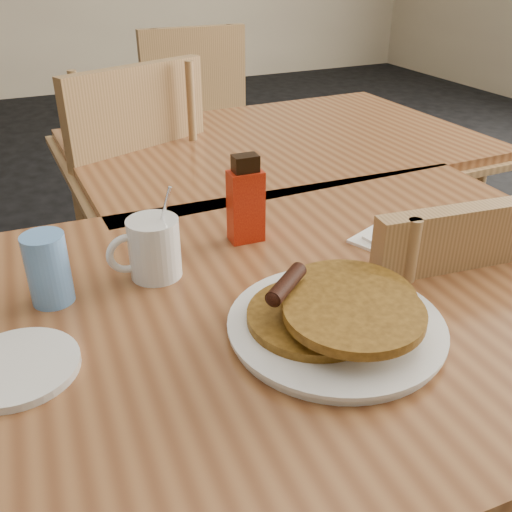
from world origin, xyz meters
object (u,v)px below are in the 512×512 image
Objects in this scene: chair_neighbor_far at (205,131)px; blue_tumbler at (48,269)px; main_table at (287,318)px; coffee_mug at (153,247)px; syrup_bottle at (246,202)px; chair_main_far at (156,215)px; neighbor_table at (277,153)px; chair_neighbor_near at (419,340)px; pancake_plate at (336,318)px.

chair_neighbor_far is 1.55m from blue_tumbler.
main_table is 1.43× the size of chair_neighbor_far.
syrup_bottle is (0.20, 0.06, 0.02)m from coffee_mug.
chair_main_far is 8.26× the size of blue_tumbler.
neighbor_table is at bearing 61.05° from syrup_bottle.
chair_neighbor_near is at bearing 9.25° from main_table.
blue_tumbler is (-0.37, -0.07, -0.02)m from syrup_bottle.
chair_neighbor_near reaches higher than pancake_plate.
neighbor_table is at bearing 64.72° from main_table.
neighbor_table is at bearing 41.09° from blue_tumbler.
neighbor_table is 0.74m from chair_neighbor_near.
main_table is at bearing -93.23° from syrup_bottle.
main_table is 8.09× the size of syrup_bottle.
main_table is at bearing -115.28° from neighbor_table.
blue_tumbler is (-0.37, 0.26, 0.03)m from pancake_plate.
blue_tumbler is (-0.71, -0.62, 0.10)m from neighbor_table.
neighbor_table is 3.80× the size of pancake_plate.
pancake_plate is at bearing -73.57° from coffee_mug.
chair_neighbor_near is 5.21× the size of coffee_mug.
chair_neighbor_far is 1.44m from chair_neighbor_near.
syrup_bottle is (0.04, -0.55, 0.25)m from chair_main_far.
chair_main_far is at bearing 124.35° from chair_neighbor_near.
chair_neighbor_near is 0.45m from pancake_plate.
chair_neighbor_far is 1.65m from pancake_plate.
chair_neighbor_near is 0.77m from blue_tumbler.
neighbor_table is 0.82m from coffee_mug.
chair_neighbor_far is 1.46m from coffee_mug.
pancake_plate reaches higher than neighbor_table.
coffee_mug is (-0.53, 0.11, 0.29)m from chair_neighbor_near.
chair_neighbor_far is (0.41, 0.72, -0.00)m from chair_main_far.
neighbor_table is 0.40m from chair_main_far.
chair_main_far reaches higher than blue_tumbler.
main_table is 4.30× the size of pancake_plate.
pancake_plate is 0.46m from blue_tumbler.
chair_main_far is at bearing 55.57° from coffee_mug.
pancake_plate is at bearing -146.59° from chair_neighbor_near.
neighbor_table is at bearing 68.84° from pancake_plate.
neighbor_table is 10.40× the size of blue_tumbler.
main_table is 0.86m from neighbor_table.
chair_main_far is at bearing 91.38° from main_table.
chair_main_far is at bearing -178.92° from neighbor_table.
chair_neighbor_far is 5.83× the size of coffee_mug.
chair_main_far reaches higher than pancake_plate.
blue_tumbler is at bearing 156.09° from main_table.
chair_main_far is 0.73m from blue_tumbler.
syrup_bottle is at bearing 10.44° from blue_tumbler.
main_table is 0.39m from blue_tumbler.
syrup_bottle reaches higher than pancake_plate.
blue_tumbler is at bearing 163.34° from coffee_mug.
blue_tumbler reaches higher than pancake_plate.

